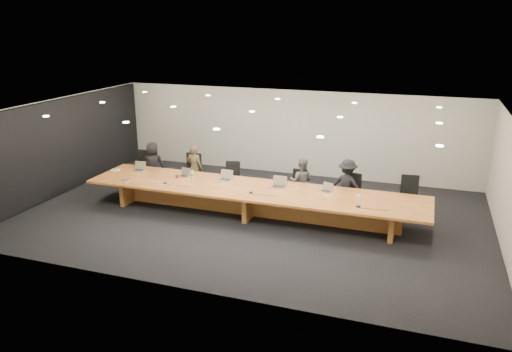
# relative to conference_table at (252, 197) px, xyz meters

# --- Properties ---
(ground) EXTENTS (12.00, 12.00, 0.00)m
(ground) POSITION_rel_conference_table_xyz_m (0.00, 0.00, -0.52)
(ground) COLOR black
(ground) RESTS_ON ground
(back_wall) EXTENTS (12.00, 0.02, 2.80)m
(back_wall) POSITION_rel_conference_table_xyz_m (0.00, 4.00, 0.88)
(back_wall) COLOR silver
(back_wall) RESTS_ON ground
(left_wall_panel) EXTENTS (0.08, 7.84, 2.74)m
(left_wall_panel) POSITION_rel_conference_table_xyz_m (-5.94, 0.00, 0.85)
(left_wall_panel) COLOR black
(left_wall_panel) RESTS_ON ground
(conference_table) EXTENTS (9.00, 1.80, 0.75)m
(conference_table) POSITION_rel_conference_table_xyz_m (0.00, 0.00, 0.00)
(conference_table) COLOR #935020
(conference_table) RESTS_ON ground
(chair_far_left) EXTENTS (0.66, 0.66, 1.12)m
(chair_far_left) POSITION_rel_conference_table_xyz_m (-4.05, 1.22, 0.04)
(chair_far_left) COLOR black
(chair_far_left) RESTS_ON ground
(chair_left) EXTENTS (0.63, 0.63, 1.17)m
(chair_left) POSITION_rel_conference_table_xyz_m (-2.38, 1.19, 0.06)
(chair_left) COLOR black
(chair_left) RESTS_ON ground
(chair_mid_left) EXTENTS (0.61, 0.61, 1.01)m
(chair_mid_left) POSITION_rel_conference_table_xyz_m (-1.09, 1.30, -0.02)
(chair_mid_left) COLOR black
(chair_mid_left) RESTS_ON ground
(chair_mid_right) EXTENTS (0.55, 0.55, 1.00)m
(chair_mid_right) POSITION_rel_conference_table_xyz_m (0.93, 1.16, -0.02)
(chair_mid_right) COLOR black
(chair_mid_right) RESTS_ON ground
(chair_right) EXTENTS (0.61, 0.61, 1.04)m
(chair_right) POSITION_rel_conference_table_xyz_m (2.39, 1.18, -0.00)
(chair_right) COLOR black
(chair_right) RESTS_ON ground
(chair_far_right) EXTENTS (0.60, 0.60, 1.10)m
(chair_far_right) POSITION_rel_conference_table_xyz_m (3.89, 1.29, 0.03)
(chair_far_right) COLOR black
(chair_far_right) RESTS_ON ground
(person_a) EXTENTS (0.80, 0.64, 1.44)m
(person_a) POSITION_rel_conference_table_xyz_m (-3.61, 1.13, 0.20)
(person_a) COLOR black
(person_a) RESTS_ON ground
(person_b) EXTENTS (0.55, 0.40, 1.43)m
(person_b) POSITION_rel_conference_table_xyz_m (-2.28, 1.28, 0.19)
(person_b) COLOR #403823
(person_b) RESTS_ON ground
(person_c) EXTENTS (0.68, 0.55, 1.32)m
(person_c) POSITION_rel_conference_table_xyz_m (1.01, 1.25, 0.14)
(person_c) COLOR #515154
(person_c) RESTS_ON ground
(person_d) EXTENTS (1.02, 0.73, 1.43)m
(person_d) POSITION_rel_conference_table_xyz_m (2.28, 1.18, 0.20)
(person_d) COLOR black
(person_d) RESTS_ON ground
(laptop_a) EXTENTS (0.36, 0.28, 0.27)m
(laptop_a) POSITION_rel_conference_table_xyz_m (-3.66, 0.41, 0.36)
(laptop_a) COLOR tan
(laptop_a) RESTS_ON conference_table
(laptop_b) EXTENTS (0.35, 0.29, 0.24)m
(laptop_b) POSITION_rel_conference_table_xyz_m (-2.17, 0.33, 0.35)
(laptop_b) COLOR #BAA78E
(laptop_b) RESTS_ON conference_table
(laptop_c) EXTENTS (0.36, 0.26, 0.28)m
(laptop_c) POSITION_rel_conference_table_xyz_m (-0.93, 0.40, 0.37)
(laptop_c) COLOR beige
(laptop_c) RESTS_ON conference_table
(laptop_d) EXTENTS (0.38, 0.28, 0.29)m
(laptop_d) POSITION_rel_conference_table_xyz_m (0.62, 0.30, 0.38)
(laptop_d) COLOR tan
(laptop_d) RESTS_ON conference_table
(laptop_e) EXTENTS (0.35, 0.31, 0.23)m
(laptop_e) POSITION_rel_conference_table_xyz_m (1.86, 0.38, 0.34)
(laptop_e) COLOR tan
(laptop_e) RESTS_ON conference_table
(water_bottle) EXTENTS (0.10, 0.10, 0.24)m
(water_bottle) POSITION_rel_conference_table_xyz_m (-1.83, 0.20, 0.35)
(water_bottle) COLOR #B0C0BC
(water_bottle) RESTS_ON conference_table
(amber_mug) EXTENTS (0.08, 0.08, 0.10)m
(amber_mug) POSITION_rel_conference_table_xyz_m (-2.29, 0.16, 0.28)
(amber_mug) COLOR brown
(amber_mug) RESTS_ON conference_table
(paper_cup_near) EXTENTS (0.07, 0.07, 0.08)m
(paper_cup_near) POSITION_rel_conference_table_xyz_m (1.17, 0.24, 0.27)
(paper_cup_near) COLOR silver
(paper_cup_near) RESTS_ON conference_table
(paper_cup_far) EXTENTS (0.08, 0.08, 0.09)m
(paper_cup_far) POSITION_rel_conference_table_xyz_m (2.74, 0.11, 0.27)
(paper_cup_far) COLOR silver
(paper_cup_far) RESTS_ON conference_table
(notepad) EXTENTS (0.29, 0.26, 0.01)m
(notepad) POSITION_rel_conference_table_xyz_m (-4.32, 0.24, 0.24)
(notepad) COLOR silver
(notepad) RESTS_ON conference_table
(lime_gadget) EXTENTS (0.16, 0.12, 0.02)m
(lime_gadget) POSITION_rel_conference_table_xyz_m (-4.34, 0.24, 0.26)
(lime_gadget) COLOR #5AB931
(lime_gadget) RESTS_ON notepad
(av_box) EXTENTS (0.24, 0.21, 0.03)m
(av_box) POSITION_rel_conference_table_xyz_m (-3.46, -0.57, 0.25)
(av_box) COLOR silver
(av_box) RESTS_ON conference_table
(mic_left) EXTENTS (0.15, 0.15, 0.03)m
(mic_left) POSITION_rel_conference_table_xyz_m (-2.35, -0.38, 0.24)
(mic_left) COLOR black
(mic_left) RESTS_ON conference_table
(mic_center) EXTENTS (0.16, 0.16, 0.03)m
(mic_center) POSITION_rel_conference_table_xyz_m (0.09, -0.34, 0.24)
(mic_center) COLOR black
(mic_center) RESTS_ON conference_table
(mic_right) EXTENTS (0.15, 0.15, 0.03)m
(mic_right) POSITION_rel_conference_table_xyz_m (2.81, -0.44, 0.25)
(mic_right) COLOR black
(mic_right) RESTS_ON conference_table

